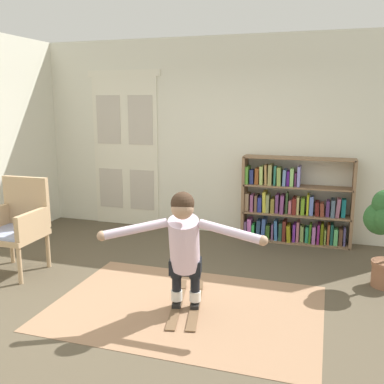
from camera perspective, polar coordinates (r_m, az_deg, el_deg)
The scene contains 8 objects.
ground_plane at distance 4.47m, azimuth -3.14°, elevation -14.47°, with size 7.20×7.20×0.00m, color brown.
back_wall at distance 6.53m, azimuth 4.80°, elevation 7.11°, with size 6.00×0.10×2.90m, color silver.
double_door at distance 7.05m, azimuth -8.67°, elevation 5.56°, with size 1.22×0.05×2.45m.
rug at distance 4.41m, azimuth -0.80°, elevation -14.82°, with size 2.59×1.79×0.01m, color #956F52.
bookshelf at distance 6.33m, azimuth 12.88°, elevation -1.87°, with size 1.53×0.30×1.22m.
wicker_chair at distance 5.49m, azimuth -21.90°, elevation -3.80°, with size 0.61×0.61×1.10m.
skis_pair at distance 4.43m, azimuth -0.75°, elevation -14.42°, with size 0.47×1.01×0.07m.
person_skier at distance 4.01m, azimuth -1.04°, elevation -6.62°, with size 1.47×0.69×1.13m.
Camera 1 is at (1.43, -3.75, 1.98)m, focal length 40.76 mm.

